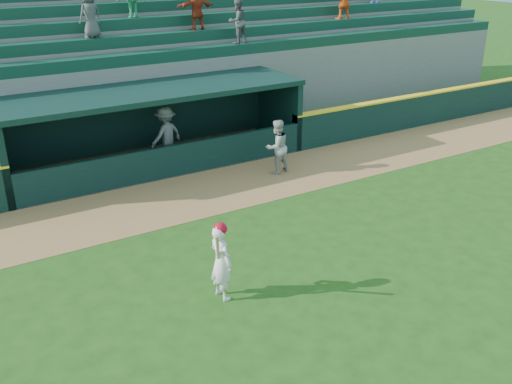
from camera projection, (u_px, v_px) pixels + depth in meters
ground at (295, 273)px, 12.18m from camera, size 120.00×120.00×0.00m
warning_track at (196, 194)px, 16.03m from camera, size 40.00×3.00×0.01m
field_wall_right at (453, 104)px, 22.90m from camera, size 15.50×0.30×1.20m
wall_stripe_right at (455, 89)px, 22.65m from camera, size 15.50×0.32×0.06m
dugout_player_front at (277, 147)px, 17.28m from camera, size 0.89×0.74×1.67m
dugout_player_inside at (166, 134)px, 18.21m from camera, size 1.32×1.02×1.80m
dugout at (151, 121)px, 17.94m from camera, size 9.40×2.80×2.46m
stands at (104, 65)px, 21.12m from camera, size 34.50×6.28×7.48m
batter_at_plate at (221, 260)px, 11.03m from camera, size 0.55×0.76×1.66m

